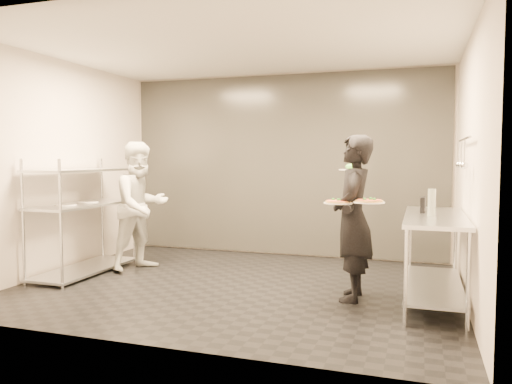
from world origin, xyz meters
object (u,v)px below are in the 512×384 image
(pass_rack, at_px, (84,215))
(chef, at_px, (141,206))
(pos_monitor, at_px, (423,205))
(pizza_plate_far, at_px, (369,201))
(waiter, at_px, (353,218))
(pizza_plate_near, at_px, (338,202))
(prep_counter, at_px, (434,243))
(bottle_green, at_px, (432,202))
(salad_plate, at_px, (351,168))
(bottle_dark, at_px, (432,199))
(bottle_clear, at_px, (433,198))

(pass_rack, height_order, chef, chef)
(pos_monitor, bearing_deg, pizza_plate_far, -126.44)
(waiter, relative_size, pizza_plate_near, 5.90)
(chef, bearing_deg, waiter, -77.63)
(pass_rack, distance_m, pos_monitor, 4.22)
(prep_counter, distance_m, waiter, 0.87)
(pizza_plate_near, bearing_deg, prep_counter, 19.96)
(waiter, xyz_separation_m, pos_monitor, (0.70, 0.37, 0.13))
(waiter, bearing_deg, pizza_plate_far, 33.53)
(pass_rack, distance_m, pizza_plate_far, 3.73)
(bottle_green, bearing_deg, pass_rack, 178.59)
(prep_counter, height_order, salad_plate, salad_plate)
(pass_rack, relative_size, pizza_plate_far, 5.17)
(bottle_dark, bearing_deg, waiter, -130.43)
(pass_rack, relative_size, salad_plate, 5.99)
(pizza_plate_near, bearing_deg, pizza_plate_far, -9.80)
(pizza_plate_far, bearing_deg, pos_monitor, 50.01)
(prep_counter, relative_size, bottle_clear, 8.19)
(pizza_plate_near, xyz_separation_m, bottle_green, (0.91, 0.24, 0.00))
(pizza_plate_near, distance_m, pos_monitor, 1.00)
(pizza_plate_near, bearing_deg, bottle_green, 14.59)
(pass_rack, bearing_deg, waiter, -2.43)
(pass_rack, bearing_deg, bottle_dark, 10.53)
(pizza_plate_far, distance_m, bottle_clear, 1.35)
(chef, distance_m, bottle_dark, 3.74)
(chef, height_order, pizza_plate_far, chef)
(pizza_plate_near, distance_m, bottle_green, 0.94)
(pizza_plate_near, height_order, pizza_plate_far, pizza_plate_far)
(prep_counter, height_order, bottle_green, bottle_green)
(pizza_plate_far, bearing_deg, pizza_plate_near, 170.20)
(pos_monitor, bearing_deg, pass_rack, -173.49)
(waiter, height_order, pos_monitor, waiter)
(waiter, bearing_deg, prep_counter, 97.08)
(chef, xyz_separation_m, pizza_plate_near, (2.78, -0.77, 0.19))
(pizza_plate_near, height_order, pos_monitor, pizza_plate_near)
(pos_monitor, relative_size, bottle_green, 0.82)
(bottle_clear, bearing_deg, waiter, -130.47)
(prep_counter, distance_m, pos_monitor, 0.45)
(pos_monitor, xyz_separation_m, bottle_green, (0.08, -0.32, 0.06))
(salad_plate, relative_size, bottle_clear, 1.22)
(salad_plate, bearing_deg, pizza_plate_near, -96.04)
(pass_rack, distance_m, salad_plate, 3.50)
(pos_monitor, height_order, bottle_dark, bottle_dark)
(pizza_plate_near, relative_size, bottle_green, 1.06)
(salad_plate, height_order, bottle_green, salad_plate)
(bottle_green, bearing_deg, pizza_plate_near, -165.41)
(bottle_dark, bearing_deg, salad_plate, -145.13)
(chef, bearing_deg, pass_rack, 148.87)
(pos_monitor, relative_size, bottle_clear, 1.05)
(chef, xyz_separation_m, bottle_clear, (3.72, 0.38, 0.17))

